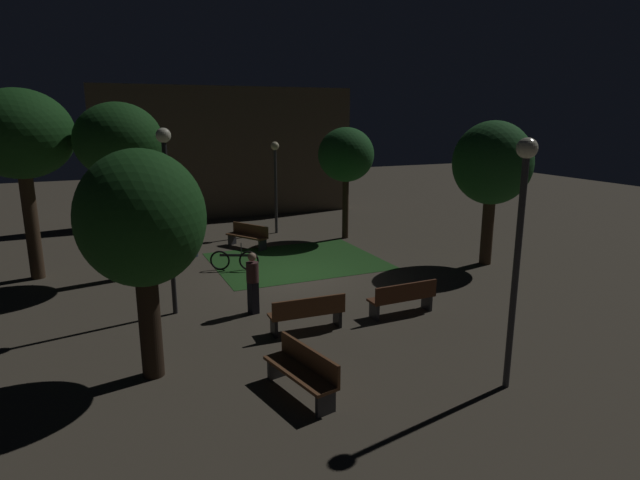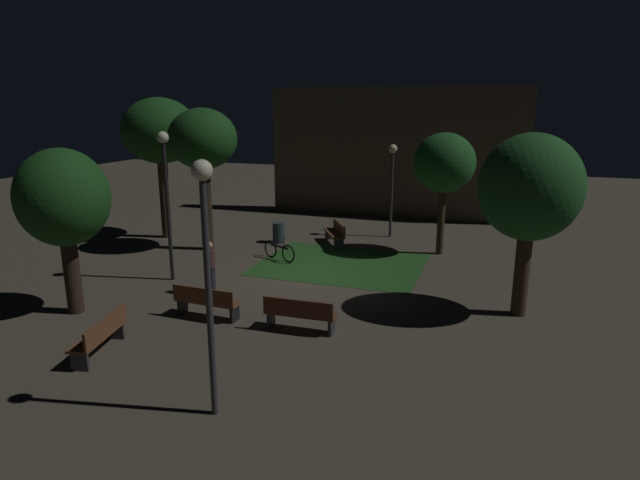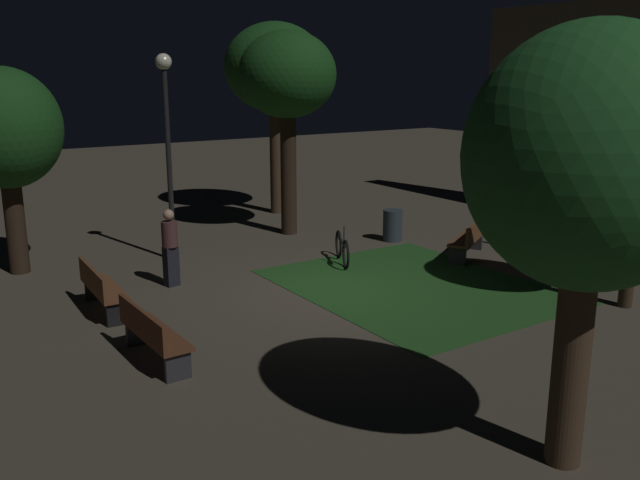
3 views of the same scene
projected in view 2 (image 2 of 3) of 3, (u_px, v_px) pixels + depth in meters
The scene contains 18 objects.
ground_plane at pixel (308, 276), 17.56m from camera, with size 60.00×60.00×0.00m, color #4C4438.
grass_lawn at pixel (341, 264), 18.80m from camera, with size 5.67×4.61×0.01m, color #23511E.
bench_near_trees at pixel (206, 301), 13.96m from camera, with size 1.82×0.55×0.88m.
bench_corner at pixel (300, 313), 13.14m from camera, with size 1.81×0.52×0.88m.
bench_back_row at pixel (336, 233), 21.38m from camera, with size 1.33×1.79×0.88m.
bench_front_left at pixel (101, 334), 11.94m from camera, with size 0.85×1.86×0.88m.
tree_near_wall at pixel (444, 164), 19.28m from camera, with size 2.25×2.25×4.51m.
tree_lawn_side at pixel (530, 189), 13.49m from camera, with size 2.60×2.60×4.82m.
tree_back_right at pixel (160, 132), 21.58m from camera, with size 3.05×3.05×5.77m.
tree_left_canopy at pixel (63, 200), 13.73m from camera, with size 2.35×2.35×4.43m.
tree_tall_center at pixel (203, 142), 19.75m from camera, with size 2.55×2.55×5.37m.
lamp_post_plaza_west at pixel (206, 248), 8.97m from camera, with size 0.36×0.36×4.63m.
lamp_post_near_wall at pixel (166, 181), 16.38m from camera, with size 0.36×0.36×4.70m.
lamp_post_path_center at pixel (392, 173), 22.05m from camera, with size 0.36×0.36×3.90m.
trash_bin at pixel (279, 233), 21.66m from camera, with size 0.51×0.51×0.82m, color #2D3842.
bicycle at pixel (279, 251), 19.23m from camera, with size 1.49×0.74×0.93m.
pedestrian at pixel (210, 267), 15.66m from camera, with size 0.32×0.32×1.61m.
building_wall_backdrop at pixel (394, 153), 26.24m from camera, with size 12.58×0.80×6.31m, color brown.
Camera 2 is at (5.75, -15.70, 5.50)m, focal length 29.88 mm.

